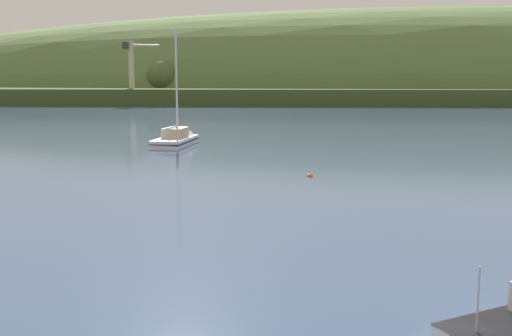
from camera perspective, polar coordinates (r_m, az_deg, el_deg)
The scene contains 4 objects.
far_shoreline_hill at distance 215.42m, azimuth 19.09°, elevation 6.25°, with size 606.71×145.57×59.10m.
dockside_crane at distance 164.85m, azimuth -11.47°, elevation 8.44°, with size 9.55×4.33×16.35m.
sailboat_midwater_white at distance 69.89m, azimuth -7.30°, elevation 2.51°, with size 5.17×9.58×14.26m.
mooring_buoy_midchannel at distance 48.10m, azimuth 5.04°, elevation -0.80°, with size 0.49×0.49×0.57m.
Camera 1 is at (-7.37, 2.90, 8.01)m, focal length 42.84 mm.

